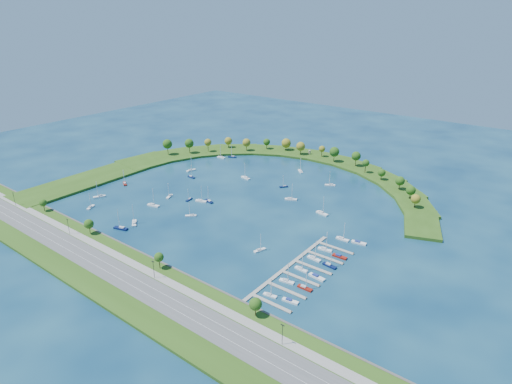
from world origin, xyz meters
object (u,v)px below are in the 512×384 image
Objects in this scene: docked_boat_4 at (301,269)px; docked_boat_1 at (290,301)px; docked_boat_5 at (317,277)px; docked_boat_11 at (359,243)px; dock_system at (300,270)px; moored_boat_3 at (169,196)px; moored_boat_20 at (246,178)px; docked_boat_9 at (339,256)px; moored_boat_13 at (221,157)px; moored_boat_15 at (121,228)px; moored_boat_14 at (125,183)px; moored_boat_18 at (189,199)px; docked_boat_6 at (314,258)px; moored_boat_8 at (260,250)px; moored_boat_11 at (191,170)px; docked_boat_10 at (342,239)px; moored_boat_7 at (134,223)px; moored_boat_12 at (330,185)px; docked_boat_7 at (330,265)px; docked_boat_2 at (287,281)px; moored_boat_21 at (191,215)px; moored_boat_10 at (191,177)px; harbor_tower at (309,152)px; moored_boat_16 at (91,207)px; docked_boat_3 at (305,287)px; docked_boat_0 at (270,295)px; moored_boat_5 at (232,157)px; moored_boat_4 at (153,205)px; moored_boat_19 at (284,186)px; moored_boat_1 at (322,213)px; moored_boat_0 at (201,201)px; moored_boat_2 at (291,199)px; moored_boat_9 at (209,201)px; moored_boat_6 at (301,171)px; moored_boat_17 at (99,196)px.

docked_boat_1 is at bearing -64.09° from docked_boat_4.
docked_boat_5 is 47.48m from docked_boat_11.
docked_boat_4 reaches higher than docked_boat_1.
dock_system is 134.78m from moored_boat_3.
moored_boat_20 is at bearing 140.84° from moored_boat_3.
moored_boat_13 is at bearing 150.27° from docked_boat_9.
moored_boat_20 is (6.79, 120.75, -0.03)m from moored_boat_15.
moored_boat_14 reaches higher than moored_boat_3.
dock_system is at bearing 141.15° from moored_boat_13.
moored_boat_18 is 130.77m from docked_boat_5.
docked_boat_6 is at bearing -119.34° from docked_boat_11.
moored_boat_8 is 0.89× the size of moored_boat_11.
docked_boat_10 reaches higher than docked_boat_1.
moored_boat_7 is 1.02× the size of moored_boat_20.
docked_boat_1 is at bearing 80.44° from moored_boat_12.
docked_boat_1 is 39.54m from docked_boat_7.
moored_boat_7 is at bearing 173.25° from docked_boat_2.
moored_boat_12 is 1.09× the size of moored_boat_21.
docked_boat_2 is 1.04× the size of docked_boat_4.
moored_boat_15 reaches higher than docked_boat_10.
moored_boat_3 is 142.96m from docked_boat_9.
moored_boat_3 is at bearing -61.07° from moored_boat_10.
docked_boat_4 is at bearing 130.83° from moored_boat_21.
moored_boat_20 reaches higher than harbor_tower.
docked_boat_2 reaches higher than moored_boat_3.
moored_boat_8 is at bearing -104.95° from moored_boat_16.
docked_boat_0 is at bearing -124.03° from docked_boat_3.
moored_boat_5 reaches higher than moored_boat_21.
docked_boat_3 is (128.44, 16.15, -0.08)m from moored_boat_15.
moored_boat_4 is 103.34m from moored_boat_19.
moored_boat_1 is 164.68m from moored_boat_16.
moored_boat_7 is 90.84m from moored_boat_10.
moored_boat_0 is 1.50× the size of docked_boat_1.
moored_boat_7 is 117.33m from docked_boat_0.
docked_boat_11 is (193.73, 24.93, -0.25)m from moored_boat_14.
moored_boat_14 reaches higher than moored_boat_16.
moored_boat_7 is 148.34m from moored_boat_13.
moored_boat_11 is at bearing 163.65° from docked_boat_6.
docked_boat_2 is at bearing -86.44° from moored_boat_2.
moored_boat_13 reaches higher than moored_boat_0.
moored_boat_4 is at bearing -138.79° from moored_boat_1.
moored_boat_16 is 179.35m from docked_boat_9.
docked_boat_4 reaches higher than moored_boat_21.
moored_boat_3 is 136.24m from docked_boat_10.
dock_system is at bearing -103.68° from docked_boat_4.
moored_boat_9 reaches higher than docked_boat_10.
moored_boat_13 reaches higher than moored_boat_10.
moored_boat_6 is 0.96× the size of moored_boat_17.
moored_boat_2 is 1.27× the size of docked_boat_0.
docked_boat_11 is (119.76, 12.60, -0.26)m from moored_boat_0.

